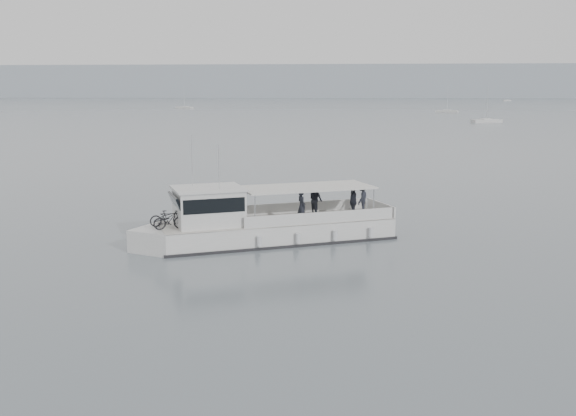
{
  "coord_description": "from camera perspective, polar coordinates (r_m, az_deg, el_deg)",
  "views": [
    {
      "loc": [
        -0.76,
        -30.63,
        7.08
      ],
      "look_at": [
        -3.23,
        -1.14,
        1.6
      ],
      "focal_mm": 40.0,
      "sensor_mm": 36.0,
      "label": 1
    }
  ],
  "objects": [
    {
      "name": "headland",
      "position": [
        590.67,
        4.96,
        11.12
      ],
      "size": [
        1400.0,
        90.0,
        28.0
      ],
      "primitive_type": "cube",
      "color": "#939EA8",
      "rests_on": "ground"
    },
    {
      "name": "tour_boat",
      "position": [
        29.98,
        -2.93,
        -1.5
      ],
      "size": [
        12.07,
        7.25,
        5.25
      ],
      "rotation": [
        0.0,
        0.0,
        0.41
      ],
      "color": "silver",
      "rests_on": "ground"
    },
    {
      "name": "moored_fleet",
      "position": [
        224.3,
        -5.31,
        8.73
      ],
      "size": [
        354.32,
        357.74,
        9.52
      ],
      "color": "silver",
      "rests_on": "ground"
    },
    {
      "name": "ground",
      "position": [
        31.44,
        6.06,
        -2.58
      ],
      "size": [
        1400.0,
        1400.0,
        0.0
      ],
      "primitive_type": "plane",
      "color": "#545D63",
      "rests_on": "ground"
    }
  ]
}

